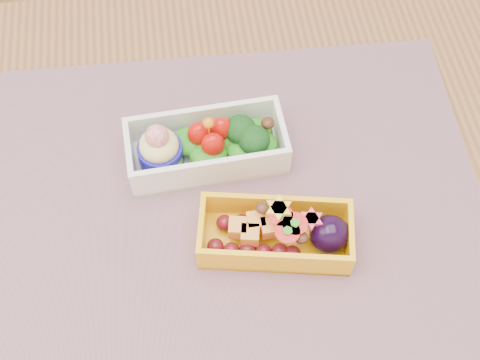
{
  "coord_description": "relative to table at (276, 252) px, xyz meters",
  "views": [
    {
      "loc": [
        -0.09,
        -0.31,
        1.4
      ],
      "look_at": [
        -0.04,
        0.03,
        0.79
      ],
      "focal_mm": 46.14,
      "sensor_mm": 36.0,
      "label": 1
    }
  ],
  "objects": [
    {
      "name": "bento_white",
      "position": [
        -0.08,
        0.09,
        0.13
      ],
      "size": [
        0.19,
        0.09,
        0.08
      ],
      "rotation": [
        0.0,
        0.0,
        0.04
      ],
      "color": "white",
      "rests_on": "placemat"
    },
    {
      "name": "table",
      "position": [
        0.0,
        0.0,
        0.0
      ],
      "size": [
        1.2,
        0.8,
        0.75
      ],
      "color": "brown",
      "rests_on": "ground"
    },
    {
      "name": "bento_yellow",
      "position": [
        -0.01,
        -0.03,
        0.13
      ],
      "size": [
        0.18,
        0.11,
        0.06
      ],
      "rotation": [
        0.0,
        0.0,
        -0.19
      ],
      "color": "#F8AE0C",
      "rests_on": "placemat"
    },
    {
      "name": "placemat",
      "position": [
        -0.05,
        0.03,
        0.1
      ],
      "size": [
        0.6,
        0.47,
        0.0
      ],
      "primitive_type": "cube",
      "rotation": [
        0.0,
        0.0,
        -0.04
      ],
      "color": "#8F6269",
      "rests_on": "table"
    }
  ]
}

